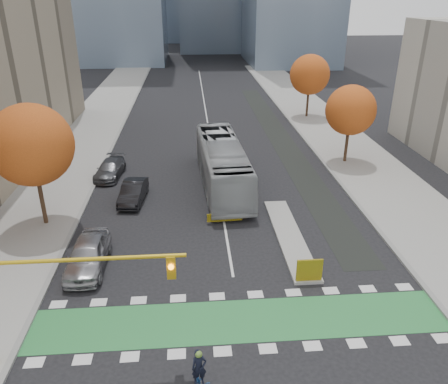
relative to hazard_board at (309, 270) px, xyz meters
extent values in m
plane|color=black|center=(-4.00, -4.20, -0.80)|extent=(300.00, 300.00, 0.00)
cube|color=gray|center=(-17.50, 15.80, -0.73)|extent=(7.00, 120.00, 0.15)
cube|color=gray|center=(9.50, 15.80, -0.73)|extent=(7.00, 120.00, 0.15)
cube|color=gray|center=(-14.00, 15.80, -0.73)|extent=(0.30, 120.00, 0.16)
cube|color=gray|center=(6.00, 15.80, -0.73)|extent=(0.30, 120.00, 0.16)
cube|color=#297D3C|center=(-4.00, -2.70, -0.79)|extent=(20.00, 3.00, 0.01)
cube|color=silver|center=(-4.00, 35.80, -0.80)|extent=(0.15, 70.00, 0.01)
cube|color=black|center=(3.50, 25.80, -0.80)|extent=(2.50, 50.00, 0.01)
cube|color=gray|center=(0.00, 4.80, -0.72)|extent=(1.60, 10.00, 0.16)
cube|color=yellow|center=(0.00, 0.00, 0.00)|extent=(1.40, 0.12, 1.30)
cylinder|color=#332114|center=(-16.00, 7.80, 1.82)|extent=(0.28, 0.28, 5.25)
sphere|color=#973C12|center=(-16.00, 7.80, 4.83)|extent=(5.20, 5.20, 5.20)
cylinder|color=#332114|center=(8.00, 17.80, 1.47)|extent=(0.28, 0.28, 4.55)
sphere|color=#973C12|center=(8.00, 17.80, 4.08)|extent=(4.40, 4.40, 4.40)
cylinder|color=#332114|center=(8.50, 33.80, 1.65)|extent=(0.28, 0.28, 4.90)
sphere|color=#973C12|center=(8.50, 33.80, 4.45)|extent=(4.80, 4.80, 4.80)
cylinder|color=#BF9914|center=(-10.50, -4.70, 4.30)|extent=(8.20, 0.16, 0.16)
cube|color=#BF9914|center=(-7.00, -4.70, 3.80)|extent=(0.35, 0.28, 1.00)
sphere|color=orange|center=(-7.00, -4.88, 3.90)|extent=(0.22, 0.22, 0.22)
imported|color=navy|center=(-6.05, -6.63, -0.33)|extent=(0.92, 1.88, 0.95)
imported|color=black|center=(-6.05, -6.63, 0.48)|extent=(0.64, 0.48, 1.61)
sphere|color=#597F2D|center=(-6.05, -6.63, 1.15)|extent=(0.27, 0.27, 0.27)
imported|color=#9FA3A7|center=(-3.64, 13.45, 1.06)|extent=(3.80, 13.50, 3.72)
imported|color=#959499|center=(-12.07, 2.38, 0.06)|extent=(2.10, 5.07, 1.72)
imported|color=black|center=(-10.50, 11.02, -0.07)|extent=(1.99, 4.57, 1.46)
imported|color=#4E4F53|center=(-13.00, 16.02, -0.12)|extent=(2.44, 4.88, 1.36)
camera|label=1|loc=(-6.08, -18.98, 13.47)|focal=35.00mm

